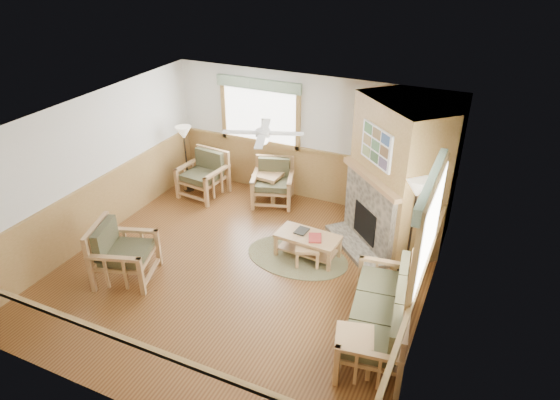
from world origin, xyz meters
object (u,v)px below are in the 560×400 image
at_px(sofa, 378,312).
at_px(armchair_back_left, 203,175).
at_px(coffee_table, 308,246).
at_px(footstool, 308,254).
at_px(end_table_chairs, 269,186).
at_px(floor_lamp_right, 412,227).
at_px(armchair_left, 124,252).
at_px(armchair_back_right, 273,183).
at_px(floor_lamp_left, 186,159).
at_px(end_table_sofa, 353,351).

xyz_separation_m(sofa, armchair_back_left, (-4.60, 2.70, 0.01)).
relative_size(coffee_table, footstool, 2.64).
xyz_separation_m(end_table_chairs, footstool, (1.64, -1.83, -0.13)).
distance_m(armchair_back_left, floor_lamp_right, 4.77).
height_order(coffee_table, end_table_chairs, end_table_chairs).
bearing_deg(armchair_left, armchair_back_left, -10.40).
height_order(armchair_back_right, floor_lamp_left, floor_lamp_left).
relative_size(sofa, armchair_left, 2.04).
relative_size(sofa, coffee_table, 1.86).
distance_m(armchair_left, end_table_chairs, 3.62).
bearing_deg(coffee_table, floor_lamp_left, 162.69).
bearing_deg(coffee_table, end_table_chairs, 137.13).
bearing_deg(floor_lamp_right, armchair_back_right, 157.83).
bearing_deg(armchair_back_left, floor_lamp_left, 177.35).
relative_size(armchair_left, floor_lamp_right, 0.57).
xyz_separation_m(end_table_sofa, floor_lamp_right, (0.20, 2.42, 0.62)).
relative_size(end_table_chairs, floor_lamp_left, 0.41).
height_order(end_table_chairs, end_table_sofa, end_table_chairs).
height_order(sofa, end_table_sofa, sofa).
height_order(sofa, floor_lamp_right, floor_lamp_right).
bearing_deg(armchair_back_right, sofa, -62.94).
bearing_deg(armchair_back_right, footstool, -67.64).
distance_m(sofa, armchair_back_right, 4.32).
bearing_deg(footstool, armchair_back_left, 154.96).
height_order(armchair_left, footstool, armchair_left).
xyz_separation_m(end_table_chairs, floor_lamp_left, (-1.83, -0.35, 0.44)).
bearing_deg(armchair_left, armchair_back_right, -36.26).
relative_size(coffee_table, end_table_chairs, 1.78).
xyz_separation_m(armchair_back_left, end_table_chairs, (1.39, 0.42, -0.17)).
relative_size(end_table_chairs, end_table_sofa, 1.12).
bearing_deg(end_table_sofa, armchair_left, 175.84).
distance_m(armchair_back_right, armchair_left, 3.57).
xyz_separation_m(sofa, end_table_chairs, (-3.21, 3.12, -0.16)).
distance_m(end_table_chairs, floor_lamp_left, 1.92).
relative_size(armchair_left, coffee_table, 0.91).
relative_size(sofa, floor_lamp_left, 1.37).
bearing_deg(footstool, armchair_left, -147.57).
distance_m(armchair_left, end_table_sofa, 4.04).
xyz_separation_m(armchair_back_right, end_table_chairs, (-0.14, 0.08, -0.15)).
bearing_deg(floor_lamp_right, sofa, -91.79).
bearing_deg(end_table_sofa, armchair_back_left, 143.05).
bearing_deg(armchair_left, footstool, -76.09).
height_order(sofa, armchair_back_left, armchair_back_left).
height_order(coffee_table, end_table_sofa, end_table_sofa).
relative_size(floor_lamp_left, floor_lamp_right, 0.85).
distance_m(armchair_back_left, coffee_table, 3.21).
height_order(armchair_left, end_table_sofa, armchair_left).
xyz_separation_m(sofa, armchair_back_right, (-3.08, 3.04, -0.01)).
bearing_deg(coffee_table, floor_lamp_right, 13.24).
bearing_deg(end_table_chairs, footstool, -48.20).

